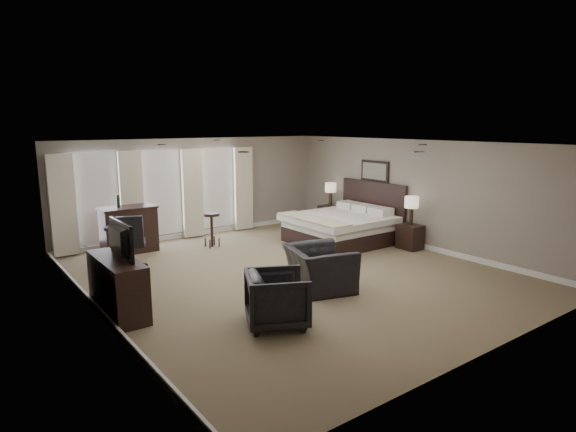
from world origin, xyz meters
TOP-DOWN VIEW (x-y plane):
  - room at (0.00, 0.00)m, footprint 7.60×8.60m
  - window_bay at (-1.00, 4.11)m, footprint 5.25×0.20m
  - bed at (2.58, 1.33)m, footprint 2.32×2.21m
  - nightstand_near at (3.47, -0.12)m, footprint 0.44×0.54m
  - nightstand_far at (3.47, 2.78)m, footprint 0.49×0.59m
  - lamp_near at (3.47, -0.12)m, footprint 0.33×0.33m
  - lamp_far at (3.47, 2.78)m, footprint 0.32×0.32m
  - wall_art at (3.70, 1.33)m, footprint 0.04×0.96m
  - dresser at (-3.45, -0.01)m, footprint 0.50×1.57m
  - tv at (-3.45, -0.01)m, footprint 0.58×1.01m
  - armchair_near at (-0.14, -1.02)m, footprint 1.09×1.37m
  - armchair_far at (-1.68, -1.88)m, footprint 1.13×1.16m
  - bar_counter at (-2.07, 3.58)m, footprint 1.25×0.65m
  - bar_stool_left at (-2.66, 2.73)m, footprint 0.49×0.49m
  - bar_stool_right at (-0.28, 2.89)m, footprint 0.49×0.49m
  - desk_chair at (-2.47, 2.22)m, footprint 0.77×0.77m

SIDE VIEW (x-z plane):
  - nightstand_near at x=3.47m, z-range 0.00..0.59m
  - nightstand_far at x=3.47m, z-range 0.00..0.65m
  - bar_stool_left at x=-2.66m, z-range 0.00..0.84m
  - bar_stool_right at x=-0.28m, z-range 0.00..0.84m
  - armchair_far at x=-1.68m, z-range 0.00..0.91m
  - dresser at x=-3.45m, z-range 0.00..0.91m
  - armchair_near at x=-0.14m, z-range 0.00..1.05m
  - bar_counter at x=-2.07m, z-range 0.00..1.09m
  - desk_chair at x=-2.47m, z-range 0.00..1.17m
  - bed at x=2.58m, z-range 0.00..1.48m
  - lamp_near at x=3.47m, z-range 0.59..1.28m
  - tv at x=-3.45m, z-range 0.91..1.04m
  - lamp_far at x=3.47m, z-range 0.65..1.31m
  - window_bay at x=-1.00m, z-range 0.05..2.35m
  - room at x=0.00m, z-range -0.02..2.62m
  - wall_art at x=3.70m, z-range 1.47..2.03m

